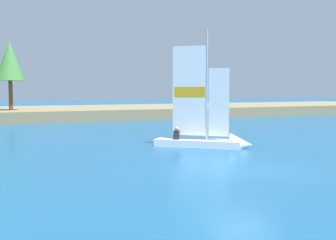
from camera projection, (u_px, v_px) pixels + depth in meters
ground_plane at (243, 169)px, 14.98m from camera, size 200.00×200.00×0.00m
shore_bank at (81, 112)px, 42.45m from camera, size 80.00×13.27×1.01m
shoreline_tree_centre at (10, 61)px, 36.52m from camera, size 2.50×2.50×6.30m
sailboat at (213, 138)px, 20.49m from camera, size 4.56×3.98×6.26m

